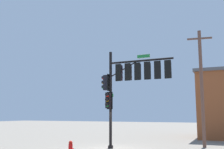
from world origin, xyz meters
TOP-DOWN VIEW (x-y plane):
  - ground_plane at (0.00, 0.00)m, footprint 120.00×120.00m
  - signal_pole_assembly at (1.53, -0.04)m, footprint 5.23×1.15m
  - utility_pole at (5.95, 3.17)m, footprint 1.80×0.37m
  - fire_hydrant at (-0.85, -3.83)m, footprint 0.33×0.24m

SIDE VIEW (x-z plane):
  - ground_plane at x=0.00m, z-range 0.00..0.00m
  - fire_hydrant at x=-0.85m, z-range 0.00..0.83m
  - utility_pole at x=5.95m, z-range 0.17..8.80m
  - signal_pole_assembly at x=1.53m, z-range 1.31..8.15m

